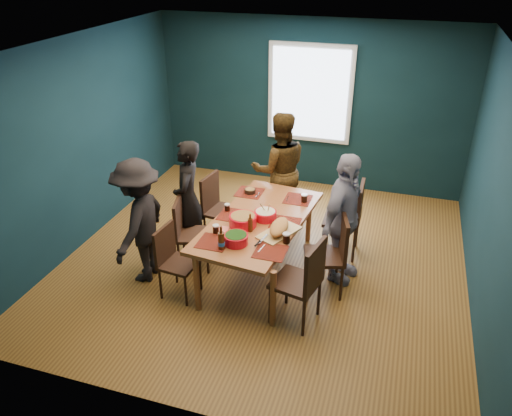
{
  "coord_description": "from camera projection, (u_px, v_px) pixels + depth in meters",
  "views": [
    {
      "loc": [
        1.5,
        -5.23,
        3.68
      ],
      "look_at": [
        -0.04,
        -0.29,
        0.9
      ],
      "focal_mm": 35.0,
      "sensor_mm": 36.0,
      "label": 1
    }
  ],
  "objects": [
    {
      "name": "room",
      "position": [
        272.0,
        154.0,
        6.11
      ],
      "size": [
        5.01,
        5.01,
        2.71
      ],
      "color": "olive",
      "rests_on": "ground"
    },
    {
      "name": "dining_table",
      "position": [
        259.0,
        224.0,
        5.98
      ],
      "size": [
        1.2,
        2.08,
        0.75
      ],
      "rotation": [
        0.0,
        0.0,
        -0.11
      ],
      "color": "#A75932",
      "rests_on": "floor"
    },
    {
      "name": "chair_left_far",
      "position": [
        217.0,
        204.0,
        6.7
      ],
      "size": [
        0.5,
        0.5,
        0.96
      ],
      "rotation": [
        0.0,
        0.0,
        -0.16
      ],
      "color": "#321A10",
      "rests_on": "floor"
    },
    {
      "name": "chair_left_mid",
      "position": [
        187.0,
        228.0,
        6.17
      ],
      "size": [
        0.51,
        0.51,
        0.92
      ],
      "rotation": [
        0.0,
        0.0,
        0.26
      ],
      "color": "#321A10",
      "rests_on": "floor"
    },
    {
      "name": "chair_left_near",
      "position": [
        173.0,
        256.0,
        5.69
      ],
      "size": [
        0.43,
        0.43,
        0.87
      ],
      "rotation": [
        0.0,
        0.0,
        -0.11
      ],
      "color": "#321A10",
      "rests_on": "floor"
    },
    {
      "name": "chair_right_far",
      "position": [
        350.0,
        214.0,
        6.39
      ],
      "size": [
        0.47,
        0.47,
        1.02
      ],
      "rotation": [
        0.0,
        0.0,
        0.02
      ],
      "color": "#321A10",
      "rests_on": "floor"
    },
    {
      "name": "chair_right_mid",
      "position": [
        333.0,
        249.0,
        5.68
      ],
      "size": [
        0.55,
        0.55,
        0.99
      ],
      "rotation": [
        0.0,
        0.0,
        0.28
      ],
      "color": "#321A10",
      "rests_on": "floor"
    },
    {
      "name": "chair_right_near",
      "position": [
        304.0,
        277.0,
        5.18
      ],
      "size": [
        0.55,
        0.55,
        1.02
      ],
      "rotation": [
        0.0,
        0.0,
        -0.22
      ],
      "color": "#321A10",
      "rests_on": "floor"
    },
    {
      "name": "person_far_left",
      "position": [
        188.0,
        198.0,
        6.39
      ],
      "size": [
        0.49,
        0.63,
        1.54
      ],
      "primitive_type": "imported",
      "rotation": [
        0.0,
        0.0,
        4.95
      ],
      "color": "black",
      "rests_on": "floor"
    },
    {
      "name": "person_back",
      "position": [
        279.0,
        170.0,
        7.03
      ],
      "size": [
        1.0,
        0.91,
        1.67
      ],
      "primitive_type": "imported",
      "rotation": [
        0.0,
        0.0,
        3.57
      ],
      "color": "black",
      "rests_on": "floor"
    },
    {
      "name": "person_right",
      "position": [
        343.0,
        219.0,
        5.81
      ],
      "size": [
        0.64,
        1.03,
        1.63
      ],
      "primitive_type": "imported",
      "rotation": [
        0.0,
        0.0,
        1.29
      ],
      "color": "white",
      "rests_on": "floor"
    },
    {
      "name": "person_near_left",
      "position": [
        139.0,
        221.0,
        5.85
      ],
      "size": [
        0.61,
        1.02,
        1.55
      ],
      "primitive_type": "imported",
      "rotation": [
        0.0,
        0.0,
        4.75
      ],
      "color": "black",
      "rests_on": "floor"
    },
    {
      "name": "bowl_salad",
      "position": [
        243.0,
        220.0,
        5.78
      ],
      "size": [
        0.32,
        0.32,
        0.13
      ],
      "color": "red",
      "rests_on": "dining_table"
    },
    {
      "name": "bowl_dumpling",
      "position": [
        265.0,
        215.0,
        5.92
      ],
      "size": [
        0.26,
        0.26,
        0.25
      ],
      "color": "red",
      "rests_on": "dining_table"
    },
    {
      "name": "bowl_herbs",
      "position": [
        236.0,
        239.0,
        5.44
      ],
      "size": [
        0.27,
        0.27,
        0.12
      ],
      "color": "red",
      "rests_on": "dining_table"
    },
    {
      "name": "cutting_board",
      "position": [
        279.0,
        228.0,
        5.62
      ],
      "size": [
        0.46,
        0.69,
        0.15
      ],
      "rotation": [
        0.0,
        0.0,
        -0.44
      ],
      "color": "tan",
      "rests_on": "dining_table"
    },
    {
      "name": "small_bowl",
      "position": [
        250.0,
        191.0,
        6.54
      ],
      "size": [
        0.15,
        0.15,
        0.06
      ],
      "color": "black",
      "rests_on": "dining_table"
    },
    {
      "name": "beer_bottle_a",
      "position": [
        221.0,
        241.0,
        5.32
      ],
      "size": [
        0.08,
        0.08,
        0.28
      ],
      "color": "#401C0B",
      "rests_on": "dining_table"
    },
    {
      "name": "beer_bottle_b",
      "position": [
        250.0,
        225.0,
        5.66
      ],
      "size": [
        0.06,
        0.06,
        0.22
      ],
      "color": "#401C0B",
      "rests_on": "dining_table"
    },
    {
      "name": "cola_glass_a",
      "position": [
        216.0,
        229.0,
        5.63
      ],
      "size": [
        0.08,
        0.08,
        0.11
      ],
      "color": "black",
      "rests_on": "dining_table"
    },
    {
      "name": "cola_glass_b",
      "position": [
        286.0,
        238.0,
        5.45
      ],
      "size": [
        0.08,
        0.08,
        0.12
      ],
      "color": "black",
      "rests_on": "dining_table"
    },
    {
      "name": "cola_glass_c",
      "position": [
        304.0,
        198.0,
        6.3
      ],
      "size": [
        0.08,
        0.08,
        0.11
      ],
      "color": "black",
      "rests_on": "dining_table"
    },
    {
      "name": "cola_glass_d",
      "position": [
        227.0,
        207.0,
        6.1
      ],
      "size": [
        0.07,
        0.07,
        0.09
      ],
      "color": "black",
      "rests_on": "dining_table"
    },
    {
      "name": "napkin_a",
      "position": [
        286.0,
        219.0,
        5.95
      ],
      "size": [
        0.13,
        0.13,
        0.0
      ],
      "primitive_type": "cube",
      "rotation": [
        0.0,
        0.0,
        -0.04
      ],
      "color": "#F57A67",
      "rests_on": "dining_table"
    },
    {
      "name": "napkin_b",
      "position": [
        223.0,
        229.0,
        5.74
      ],
      "size": [
        0.14,
        0.14,
        0.0
      ],
      "primitive_type": "cube",
      "rotation": [
        0.0,
        0.0,
        0.07
      ],
      "color": "#F57A67",
      "rests_on": "dining_table"
    },
    {
      "name": "napkin_c",
      "position": [
        271.0,
        257.0,
        5.24
      ],
      "size": [
        0.15,
        0.15,
        0.0
      ],
      "primitive_type": "cube",
      "rotation": [
        0.0,
        0.0,
        0.09
      ],
      "color": "#F57A67",
      "rests_on": "dining_table"
    }
  ]
}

